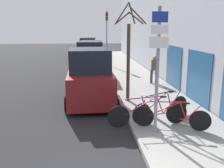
# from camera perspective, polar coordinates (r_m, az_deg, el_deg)

# --- Properties ---
(ground_plane) EXTENTS (80.00, 80.00, 0.00)m
(ground_plane) POSITION_cam_1_polar(r_m,az_deg,el_deg) (15.75, -4.15, 0.71)
(ground_plane) COLOR black
(sidewalk_curb) EXTENTS (3.20, 32.00, 0.15)m
(sidewalk_curb) POSITION_cam_1_polar(r_m,az_deg,el_deg) (18.72, 3.61, 2.86)
(sidewalk_curb) COLOR gray
(sidewalk_curb) RESTS_ON ground
(building_facade) EXTENTS (0.23, 32.00, 6.50)m
(building_facade) POSITION_cam_1_polar(r_m,az_deg,el_deg) (18.72, 9.21, 12.42)
(building_facade) COLOR #B2B7C1
(building_facade) RESTS_ON ground
(signpost) EXTENTS (0.56, 0.12, 3.69)m
(signpost) POSITION_cam_1_polar(r_m,az_deg,el_deg) (7.26, 10.41, 4.41)
(signpost) COLOR gray
(signpost) RESTS_ON sidewalk_curb
(bicycle_0) EXTENTS (2.27, 0.84, 0.91)m
(bicycle_0) POSITION_cam_1_polar(r_m,az_deg,el_deg) (8.07, 13.39, -7.29)
(bicycle_0) COLOR black
(bicycle_0) RESTS_ON sidewalk_curb
(bicycle_1) EXTENTS (2.66, 0.44, 0.99)m
(bicycle_1) POSITION_cam_1_polar(r_m,az_deg,el_deg) (8.17, 8.29, -6.60)
(bicycle_1) COLOR black
(bicycle_1) RESTS_ON sidewalk_curb
(bicycle_2) EXTENTS (2.21, 1.06, 0.98)m
(bicycle_2) POSITION_cam_1_polar(r_m,az_deg,el_deg) (8.79, 11.22, -5.37)
(bicycle_2) COLOR black
(bicycle_2) RESTS_ON sidewalk_curb
(parked_car_0) EXTENTS (2.16, 4.29, 2.39)m
(parked_car_0) POSITION_cam_1_polar(r_m,az_deg,el_deg) (11.06, -5.07, 1.29)
(parked_car_0) COLOR maroon
(parked_car_0) RESTS_ON ground
(parked_car_1) EXTENTS (2.10, 4.39, 2.41)m
(parked_car_1) POSITION_cam_1_polar(r_m,az_deg,el_deg) (16.76, -4.95, 5.22)
(parked_car_1) COLOR #51565B
(parked_car_1) RESTS_ON ground
(parked_car_2) EXTENTS (2.09, 4.46, 2.19)m
(parked_car_2) POSITION_cam_1_polar(r_m,az_deg,el_deg) (22.38, -4.81, 6.79)
(parked_car_2) COLOR silver
(parked_car_2) RESTS_ON ground
(parked_car_3) EXTENTS (2.18, 4.79, 2.25)m
(parked_car_3) POSITION_cam_1_polar(r_m,az_deg,el_deg) (27.86, -5.46, 8.02)
(parked_car_3) COLOR #144728
(parked_car_3) RESTS_ON ground
(pedestrian_near) EXTENTS (0.40, 0.35, 1.58)m
(pedestrian_near) POSITION_cam_1_polar(r_m,az_deg,el_deg) (14.35, 9.62, 3.71)
(pedestrian_near) COLOR #4C3D2D
(pedestrian_near) RESTS_ON sidewalk_curb
(street_tree) EXTENTS (1.25, 1.78, 4.14)m
(street_tree) POSITION_cam_1_polar(r_m,az_deg,el_deg) (10.60, 3.80, 6.85)
(street_tree) COLOR #4C3828
(street_tree) RESTS_ON sidewalk_curb
(traffic_light) EXTENTS (0.20, 0.30, 4.50)m
(traffic_light) POSITION_cam_1_polar(r_m,az_deg,el_deg) (21.56, -1.19, 12.07)
(traffic_light) COLOR gray
(traffic_light) RESTS_ON sidewalk_curb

